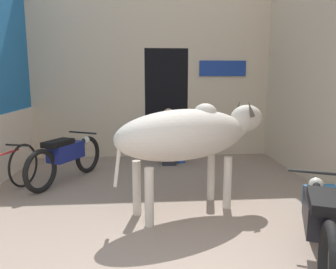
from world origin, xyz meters
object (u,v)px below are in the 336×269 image
(motorcycle_near, at_px, (320,220))
(shopkeeper_seated, at_px, (169,135))
(plastic_stool, at_px, (181,153))
(cow, at_px, (190,135))
(crate, at_px, (324,198))
(motorcycle_far, at_px, (66,156))
(bicycle, at_px, (0,174))

(motorcycle_near, relative_size, shopkeeper_seated, 1.54)
(plastic_stool, bearing_deg, motorcycle_near, -78.05)
(motorcycle_near, distance_m, shopkeeper_seated, 3.99)
(cow, height_order, plastic_stool, cow)
(motorcycle_near, distance_m, crate, 1.59)
(shopkeeper_seated, bearing_deg, motorcycle_far, -150.34)
(cow, height_order, bicycle, cow)
(bicycle, height_order, plastic_stool, bicycle)
(motorcycle_far, height_order, plastic_stool, motorcycle_far)
(shopkeeper_seated, height_order, plastic_stool, shopkeeper_seated)
(motorcycle_far, xyz_separation_m, crate, (3.73, -1.46, -0.31))
(motorcycle_near, xyz_separation_m, bicycle, (-3.71, 2.09, -0.08))
(motorcycle_far, bearing_deg, bicycle, -138.28)
(bicycle, xyz_separation_m, shopkeeper_seated, (2.62, 1.75, 0.24))
(bicycle, xyz_separation_m, crate, (4.53, -0.76, -0.22))
(cow, relative_size, shopkeeper_seated, 1.96)
(plastic_stool, relative_size, crate, 0.86)
(shopkeeper_seated, bearing_deg, motorcycle_near, -74.09)
(motorcycle_near, xyz_separation_m, plastic_stool, (-0.83, 3.93, -0.24))
(motorcycle_near, bearing_deg, cow, 125.74)
(motorcycle_far, distance_m, shopkeeper_seated, 2.11)
(cow, height_order, shopkeeper_seated, cow)
(motorcycle_near, height_order, shopkeeper_seated, shopkeeper_seated)
(shopkeeper_seated, relative_size, crate, 2.59)
(motorcycle_near, bearing_deg, shopkeeper_seated, 105.91)
(cow, xyz_separation_m, plastic_stool, (0.18, 2.52, -0.82))
(cow, bearing_deg, shopkeeper_seated, 91.89)
(cow, distance_m, crate, 2.03)
(motorcycle_near, xyz_separation_m, crate, (0.82, 1.33, -0.31))
(motorcycle_far, bearing_deg, shopkeeper_seated, 29.66)
(motorcycle_far, distance_m, crate, 4.02)
(crate, bearing_deg, cow, 177.63)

